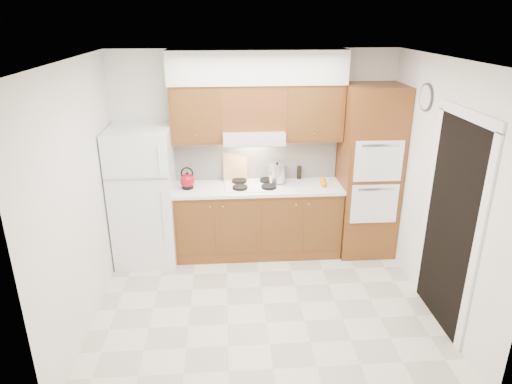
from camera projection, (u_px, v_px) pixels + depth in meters
The scene contains 26 objects.
floor at pixel (264, 304), 5.03m from camera, with size 3.60×3.60×0.00m, color beige.
ceiling at pixel (265, 60), 4.09m from camera, with size 3.60×3.60×0.00m, color white.
wall_back at pixel (254, 152), 5.95m from camera, with size 3.60×0.02×2.60m, color white.
wall_left at pixel (80, 199), 4.44m from camera, with size 0.02×3.00×2.60m, color white.
wall_right at pixel (439, 190), 4.68m from camera, with size 0.02×3.00×2.60m, color white.
fridge at pixel (144, 196), 5.69m from camera, with size 0.75×0.72×1.72m, color white.
base_cabinets at pixel (258, 221), 5.98m from camera, with size 2.11×0.60×0.90m, color brown.
countertop at pixel (258, 188), 5.80m from camera, with size 2.13×0.62×0.04m, color white.
backsplash at pixel (256, 158), 5.97m from camera, with size 2.11×0.03×0.56m, color white.
oven_cabinet at pixel (368, 172), 5.82m from camera, with size 0.70×0.65×2.20m, color brown.
upper_cab_left at pixel (197, 114), 5.55m from camera, with size 0.63×0.33×0.70m, color brown.
upper_cab_right at pixel (313, 112), 5.65m from camera, with size 0.73×0.33×0.70m, color brown.
range_hood at pixel (253, 136), 5.64m from camera, with size 0.75×0.45×0.15m, color silver.
upper_cab_over_hood at pixel (253, 107), 5.57m from camera, with size 0.75×0.33×0.55m, color brown.
soffit at pixel (257, 67), 5.39m from camera, with size 2.13×0.36×0.40m, color silver.
cooktop at pixel (254, 185), 5.81m from camera, with size 0.74×0.50×0.01m, color white.
doorway at pixel (450, 226), 4.44m from camera, with size 0.02×0.90×2.10m, color black.
wall_clock at pixel (426, 97), 4.88m from camera, with size 0.30×0.30×0.02m, color #3F3833.
kettle at pixel (187, 181), 5.68m from camera, with size 0.18×0.18×0.18m, color maroon.
cutting_board at pixel (235, 165), 5.95m from camera, with size 0.31×0.02×0.42m, color tan.
stock_pot at pixel (277, 173), 5.84m from camera, with size 0.21×0.21×0.22m, color silver.
condiment_a at pixel (282, 171), 6.02m from camera, with size 0.06×0.06×0.22m, color black.
condiment_b at pixel (282, 173), 6.01m from camera, with size 0.06×0.06×0.18m, color black.
condiment_c at pixel (299, 173), 6.03m from camera, with size 0.06×0.06×0.17m, color black.
orange_near at pixel (324, 184), 5.76m from camera, with size 0.08×0.08×0.08m, color orange.
orange_far at pixel (323, 181), 5.86m from camera, with size 0.08×0.08×0.08m, color #DD620B.
Camera 1 is at (-0.38, -4.22, 2.98)m, focal length 32.00 mm.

